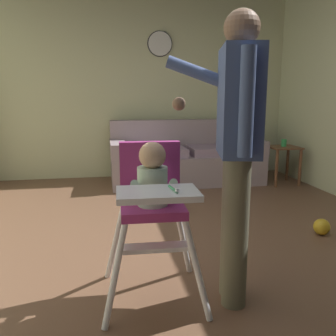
{
  "coord_description": "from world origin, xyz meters",
  "views": [
    {
      "loc": [
        -0.56,
        -2.45,
        1.18
      ],
      "look_at": [
        -0.2,
        -0.46,
        0.78
      ],
      "focal_mm": 38.25,
      "sensor_mm": 36.0,
      "label": 1
    }
  ],
  "objects_px": {
    "couch": "(186,158)",
    "sippy_cup": "(284,143)",
    "high_chair": "(152,192)",
    "side_table": "(283,157)",
    "toy_ball": "(322,227)",
    "adult_standing": "(236,145)",
    "wall_clock": "(160,44)"
  },
  "relations": [
    {
      "from": "side_table",
      "to": "wall_clock",
      "type": "bearing_deg",
      "value": 151.32
    },
    {
      "from": "high_chair",
      "to": "side_table",
      "type": "distance_m",
      "value": 3.34
    },
    {
      "from": "high_chair",
      "to": "adult_standing",
      "type": "height_order",
      "value": "adult_standing"
    },
    {
      "from": "couch",
      "to": "adult_standing",
      "type": "height_order",
      "value": "adult_standing"
    },
    {
      "from": "toy_ball",
      "to": "wall_clock",
      "type": "height_order",
      "value": "wall_clock"
    },
    {
      "from": "adult_standing",
      "to": "toy_ball",
      "type": "relative_size",
      "value": 11.49
    },
    {
      "from": "couch",
      "to": "sippy_cup",
      "type": "height_order",
      "value": "couch"
    },
    {
      "from": "couch",
      "to": "wall_clock",
      "type": "bearing_deg",
      "value": -148.96
    },
    {
      "from": "sippy_cup",
      "to": "high_chair",
      "type": "bearing_deg",
      "value": -130.4
    },
    {
      "from": "high_chair",
      "to": "wall_clock",
      "type": "distance_m",
      "value": 3.68
    },
    {
      "from": "side_table",
      "to": "couch",
      "type": "bearing_deg",
      "value": 163.42
    },
    {
      "from": "couch",
      "to": "sippy_cup",
      "type": "distance_m",
      "value": 1.36
    },
    {
      "from": "toy_ball",
      "to": "wall_clock",
      "type": "bearing_deg",
      "value": 110.45
    },
    {
      "from": "high_chair",
      "to": "side_table",
      "type": "height_order",
      "value": "high_chair"
    },
    {
      "from": "sippy_cup",
      "to": "toy_ball",
      "type": "bearing_deg",
      "value": -107.49
    },
    {
      "from": "couch",
      "to": "toy_ball",
      "type": "xyz_separation_m",
      "value": [
        0.71,
        -2.2,
        -0.26
      ]
    },
    {
      "from": "toy_ball",
      "to": "wall_clock",
      "type": "xyz_separation_m",
      "value": [
        -1.0,
        2.68,
        1.87
      ]
    },
    {
      "from": "couch",
      "to": "wall_clock",
      "type": "height_order",
      "value": "wall_clock"
    },
    {
      "from": "sippy_cup",
      "to": "wall_clock",
      "type": "xyz_separation_m",
      "value": [
        -1.57,
        0.86,
        1.37
      ]
    },
    {
      "from": "adult_standing",
      "to": "side_table",
      "type": "bearing_deg",
      "value": -109.85
    },
    {
      "from": "couch",
      "to": "sippy_cup",
      "type": "bearing_deg",
      "value": 73.45
    },
    {
      "from": "toy_ball",
      "to": "side_table",
      "type": "xyz_separation_m",
      "value": [
        0.57,
        1.82,
        0.31
      ]
    },
    {
      "from": "toy_ball",
      "to": "side_table",
      "type": "relative_size",
      "value": 0.27
    },
    {
      "from": "high_chair",
      "to": "side_table",
      "type": "xyz_separation_m",
      "value": [
        2.16,
        2.54,
        -0.27
      ]
    },
    {
      "from": "high_chair",
      "to": "sippy_cup",
      "type": "height_order",
      "value": "high_chair"
    },
    {
      "from": "side_table",
      "to": "wall_clock",
      "type": "distance_m",
      "value": 2.37
    },
    {
      "from": "side_table",
      "to": "sippy_cup",
      "type": "xyz_separation_m",
      "value": [
        0.0,
        0.0,
        0.19
      ]
    },
    {
      "from": "high_chair",
      "to": "adult_standing",
      "type": "bearing_deg",
      "value": 79.17
    },
    {
      "from": "toy_ball",
      "to": "wall_clock",
      "type": "relative_size",
      "value": 0.39
    },
    {
      "from": "couch",
      "to": "sippy_cup",
      "type": "xyz_separation_m",
      "value": [
        1.29,
        -0.38,
        0.24
      ]
    },
    {
      "from": "adult_standing",
      "to": "sippy_cup",
      "type": "distance_m",
      "value": 3.16
    },
    {
      "from": "high_chair",
      "to": "wall_clock",
      "type": "bearing_deg",
      "value": 172.5
    }
  ]
}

